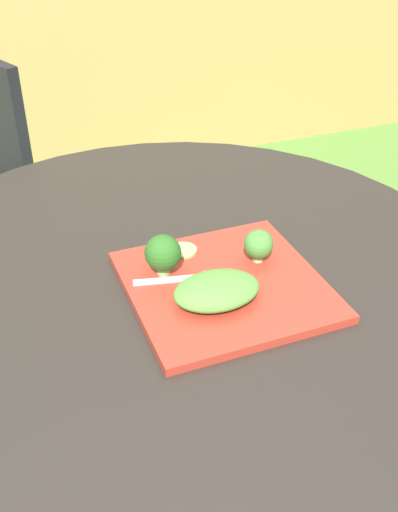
% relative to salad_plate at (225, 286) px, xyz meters
% --- Properties ---
extents(bamboo_fence, '(8.00, 0.08, 1.54)m').
position_rel_salad_plate_xyz_m(bamboo_fence, '(-0.05, 2.11, 0.01)').
color(bamboo_fence, '#A8894C').
rests_on(bamboo_fence, ground_plane).
extents(patio_table, '(1.02, 1.02, 0.76)m').
position_rel_salad_plate_xyz_m(patio_table, '(-0.05, 0.09, -0.24)').
color(patio_table, '#28231E').
rests_on(patio_table, ground_plane).
extents(salad_plate, '(0.29, 0.29, 0.01)m').
position_rel_salad_plate_xyz_m(salad_plate, '(0.00, 0.00, 0.00)').
color(salad_plate, '#AD3323').
rests_on(salad_plate, patio_table).
extents(fork, '(0.15, 0.05, 0.00)m').
position_rel_salad_plate_xyz_m(fork, '(-0.04, 0.03, 0.01)').
color(fork, silver).
rests_on(fork, salad_plate).
extents(lettuce_mound, '(0.13, 0.09, 0.04)m').
position_rel_salad_plate_xyz_m(lettuce_mound, '(-0.03, -0.04, 0.03)').
color(lettuce_mound, '#519338').
rests_on(lettuce_mound, salad_plate).
extents(broccoli_floret_0, '(0.05, 0.05, 0.05)m').
position_rel_salad_plate_xyz_m(broccoli_floret_0, '(0.07, 0.04, 0.04)').
color(broccoli_floret_0, '#99B770').
rests_on(broccoli_floret_0, salad_plate).
extents(broccoli_floret_1, '(0.06, 0.06, 0.07)m').
position_rel_salad_plate_xyz_m(broccoli_floret_1, '(-0.08, 0.06, 0.04)').
color(broccoli_floret_1, '#99B770').
rests_on(broccoli_floret_1, salad_plate).
extents(cucumber_slice_0, '(0.05, 0.05, 0.01)m').
position_rel_salad_plate_xyz_m(cucumber_slice_0, '(-0.03, 0.10, 0.01)').
color(cucumber_slice_0, '#8EB766').
rests_on(cucumber_slice_0, salad_plate).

